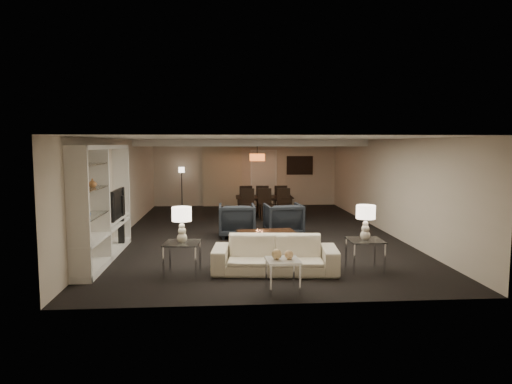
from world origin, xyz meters
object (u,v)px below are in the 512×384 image
object	(u,v)px
chair_nm	(266,204)
chair_fl	(245,199)
television	(113,204)
table_lamp_left	(182,225)
marble_table	(283,275)
dining_table	(264,206)
chair_nr	(285,204)
table_lamp_right	(366,223)
floor_lamp	(182,187)
vase_amber	(92,183)
armchair_left	(237,220)
chair_nl	(247,204)
chair_fm	(262,199)
pendant_light	(257,157)
coffee_table	(267,242)
side_table_left	(182,258)
side_table_right	(365,255)
vase_blue	(86,213)
chair_fr	(280,199)
floor_speaker	(121,222)
armchair_right	(283,220)
sofa	(275,254)

from	to	relation	value
chair_nm	chair_fl	xyz separation A→B (m)	(-0.60, 1.30, 0.00)
television	chair_nm	bearing A→B (deg)	-42.42
table_lamp_left	marble_table	world-z (taller)	table_lamp_left
chair_fl	dining_table	bearing A→B (deg)	126.07
chair_nr	table_lamp_right	bearing A→B (deg)	-90.21
dining_table	floor_lamp	bearing A→B (deg)	142.69
television	vase_amber	world-z (taller)	vase_amber
armchair_left	chair_nl	bearing A→B (deg)	-98.53
chair_fm	armchair_left	bearing A→B (deg)	81.57
pendant_light	coffee_table	size ratio (longest dim) A/B	0.41
chair_nm	vase_amber	bearing A→B (deg)	-132.28
pendant_light	chair_nr	bearing A→B (deg)	-60.62
side_table_left	chair_fl	xyz separation A→B (m)	(1.50, 7.22, 0.19)
side_table_right	marble_table	size ratio (longest dim) A/B	1.20
side_table_left	vase_blue	bearing A→B (deg)	-178.60
table_lamp_left	chair_nm	distance (m)	6.30
chair_nr	vase_amber	bearing A→B (deg)	-135.61
marble_table	television	world-z (taller)	television
chair_fl	chair_fr	bearing A→B (deg)	173.36
side_table_right	chair_fr	world-z (taller)	chair_fr
chair_nl	television	bearing A→B (deg)	-120.00
marble_table	floor_speaker	distance (m)	4.67
television	floor_lamp	world-z (taller)	floor_lamp
armchair_left	table_lamp_right	distance (m)	4.05
armchair_right	side_table_right	xyz separation A→B (m)	(1.10, -3.30, -0.13)
chair_fr	chair_fl	bearing A→B (deg)	-2.40
sofa	chair_fr	distance (m)	7.30
vase_amber	chair_fm	bearing A→B (deg)	60.82
armchair_right	marble_table	world-z (taller)	armchair_right
pendant_light	table_lamp_left	xyz separation A→B (m)	(-1.93, -7.30, -1.01)
vase_blue	chair_nl	xyz separation A→B (m)	(3.18, 5.97, -0.67)
floor_lamp	vase_blue	bearing A→B (deg)	-95.78
armchair_right	chair_fl	xyz separation A→B (m)	(-0.80, 3.92, 0.06)
armchair_left	television	xyz separation A→B (m)	(-2.75, -1.48, 0.65)
sofa	chair_fl	size ratio (longest dim) A/B	2.36
marble_table	chair_fr	bearing A→B (deg)	83.14
armchair_right	marble_table	xyz separation A→B (m)	(-0.60, -4.40, -0.16)
coffee_table	side_table_left	size ratio (longest dim) A/B	2.00
table_lamp_right	television	size ratio (longest dim) A/B	0.58
sofa	marble_table	size ratio (longest dim) A/B	4.37
vase_amber	chair_nm	size ratio (longest dim) A/B	0.17
armchair_right	vase_amber	bearing A→B (deg)	30.35
pendant_light	floor_lamp	xyz separation A→B (m)	(-2.71, 1.58, -1.16)
table_lamp_right	dining_table	size ratio (longest dim) A/B	0.35
dining_table	chair_fr	size ratio (longest dim) A/B	1.92
pendant_light	chair_fl	distance (m)	1.50
table_lamp_right	chair_fm	size ratio (longest dim) A/B	0.67
coffee_table	chair_fl	bearing A→B (deg)	92.02
sofa	side_table_right	distance (m)	1.70
floor_speaker	vase_blue	bearing A→B (deg)	-96.59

